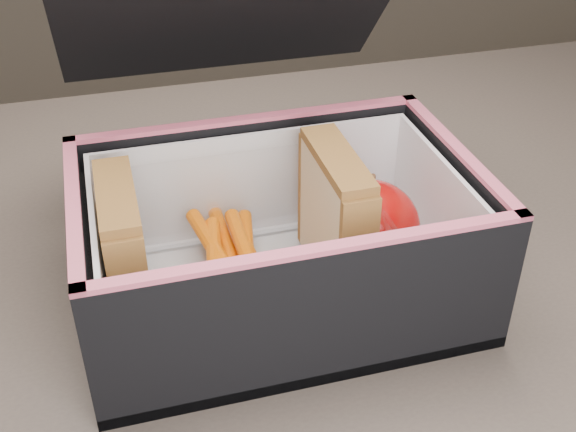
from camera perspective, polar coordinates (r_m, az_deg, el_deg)
kitchen_table at (r=0.62m, az=5.55°, el=-11.25°), size 1.20×0.80×0.75m
lunch_bag at (r=0.51m, az=-0.94°, el=-1.04°), size 0.27×0.30×0.23m
plastic_tub at (r=0.50m, az=-4.29°, el=-2.75°), size 0.19×0.14×0.08m
sandwich_left at (r=0.49m, az=-12.78°, el=-2.86°), size 0.02×0.09×0.10m
sandwich_right at (r=0.51m, az=3.73°, el=-0.12°), size 0.03×0.09×0.10m
carrot_sticks at (r=0.52m, az=-4.42°, el=-4.09°), size 0.05×0.14×0.03m
paper_napkin at (r=0.55m, az=6.29°, el=-3.69°), size 0.10×0.10×0.01m
red_apple at (r=0.52m, az=6.41°, el=-0.85°), size 0.10×0.10×0.08m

